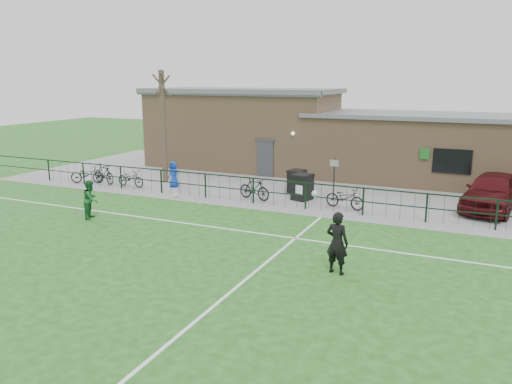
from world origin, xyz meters
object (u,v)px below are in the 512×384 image
at_px(bicycle_a, 87,174).
at_px(outfield_player, 91,199).
at_px(ball_ground, 175,195).
at_px(spectator_child, 174,174).
at_px(bicycle_d, 254,189).
at_px(bicycle_b, 104,174).
at_px(wheelie_bin_left, 297,182).
at_px(bare_tree, 163,127).
at_px(sign_post, 334,179).
at_px(car_maroon, 493,191).
at_px(bicycle_e, 345,198).
at_px(bicycle_c, 131,178).
at_px(wheelie_bin_right, 302,188).

height_order(bicycle_a, outfield_player, outfield_player).
bearing_deg(ball_ground, spectator_child, 125.21).
bearing_deg(bicycle_d, spectator_child, 95.26).
bearing_deg(bicycle_a, bicycle_b, -96.59).
bearing_deg(outfield_player, wheelie_bin_left, -58.47).
relative_size(bare_tree, ball_ground, 26.28).
distance_m(spectator_child, outfield_player, 6.32).
bearing_deg(bicycle_d, wheelie_bin_left, -16.98).
height_order(wheelie_bin_left, sign_post, sign_post).
bearing_deg(outfield_player, bare_tree, -8.98).
bearing_deg(outfield_player, ball_ground, -35.17).
xyz_separation_m(bare_tree, bicycle_a, (-3.56, -2.18, -2.51)).
distance_m(bicycle_d, outfield_player, 7.32).
relative_size(wheelie_bin_left, bicycle_b, 0.59).
distance_m(car_maroon, bicycle_b, 19.17).
relative_size(bicycle_b, bicycle_e, 0.98).
bearing_deg(bicycle_d, car_maroon, -62.21).
bearing_deg(spectator_child, bare_tree, 148.87).
height_order(sign_post, bicycle_e, sign_post).
xyz_separation_m(wheelie_bin_left, spectator_child, (-6.27, -1.44, 0.15)).
bearing_deg(bicycle_b, outfield_player, -126.47).
bearing_deg(bicycle_a, bicycle_c, -107.74).
bearing_deg(bicycle_b, sign_post, -66.75).
bearing_deg(bicycle_e, bicycle_c, 103.76).
distance_m(sign_post, spectator_child, 8.41).
bearing_deg(ball_ground, car_maroon, 15.10).
relative_size(wheelie_bin_left, car_maroon, 0.22).
relative_size(bicycle_e, outfield_player, 1.15).
bearing_deg(bicycle_d, outfield_player, 153.45).
xyz_separation_m(bicycle_d, bicycle_e, (4.28, 0.13, -0.04)).
xyz_separation_m(bicycle_e, outfield_player, (-9.02, -5.69, 0.29)).
relative_size(bicycle_c, ball_ground, 7.34).
height_order(bicycle_e, ball_ground, bicycle_e).
bearing_deg(ball_ground, wheelie_bin_right, 20.17).
height_order(bicycle_c, outfield_player, outfield_player).
distance_m(bicycle_c, bicycle_d, 7.10).
distance_m(wheelie_bin_left, outfield_player, 9.84).
relative_size(sign_post, spectator_child, 1.47).
xyz_separation_m(car_maroon, outfield_player, (-14.85, -8.08, -0.05)).
distance_m(bicycle_a, bicycle_e, 14.10).
xyz_separation_m(bicycle_a, bicycle_b, (0.93, 0.27, 0.06)).
relative_size(wheelie_bin_left, bicycle_d, 0.61).
xyz_separation_m(sign_post, bicycle_e, (0.86, -1.26, -0.52)).
distance_m(bicycle_c, bicycle_e, 11.37).
distance_m(sign_post, car_maroon, 6.79).
height_order(wheelie_bin_left, bicycle_a, wheelie_bin_left).
bearing_deg(bicycle_a, sign_post, -105.54).
height_order(wheelie_bin_right, ball_ground, wheelie_bin_right).
relative_size(bicycle_c, bicycle_e, 0.92).
xyz_separation_m(wheelie_bin_left, wheelie_bin_right, (0.75, -1.30, 0.04)).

